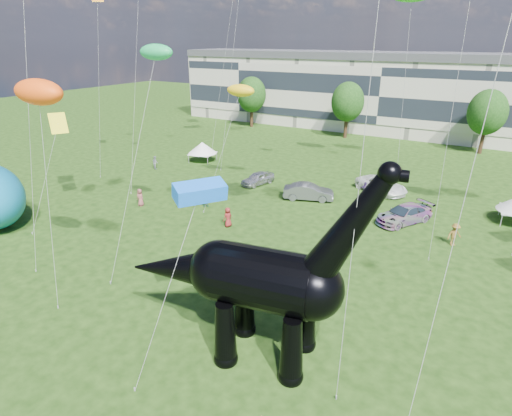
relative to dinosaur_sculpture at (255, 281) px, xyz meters
The scene contains 13 objects.
ground 4.82m from the dinosaur_sculpture, 144.47° to the right, with size 220.00×220.00×0.00m, color #16330C.
terrace_row 61.51m from the dinosaur_sculpture, 99.19° to the left, with size 78.00×11.00×12.00m, color beige.
tree_far_left 60.74m from the dinosaur_sculpture, 121.62° to the left, with size 5.20×5.20×9.44m.
tree_mid_left 53.55m from the dinosaur_sculpture, 104.97° to the left, with size 5.20×5.20×9.44m.
tree_mid_right 52.10m from the dinosaur_sculpture, 83.19° to the left, with size 5.20×5.20×9.44m.
dinosaur_sculpture is the anchor object (origin of this frame).
car_silver 27.63m from the dinosaur_sculpture, 120.38° to the left, with size 1.69×4.20×1.43m, color silver.
car_grey 23.48m from the dinosaur_sculpture, 107.55° to the left, with size 1.75×5.03×1.66m, color slate.
car_white 28.38m from the dinosaur_sculpture, 92.59° to the left, with size 2.65×5.75×1.60m, color white.
car_dark 21.64m from the dinosaur_sculpture, 82.70° to the left, with size 2.25×5.54×1.61m, color #595960.
gazebo_left 37.74m from the dinosaur_sculpture, 131.65° to the left, with size 4.38×4.38×2.60m.
visitors 16.04m from the dinosaur_sculpture, 98.11° to the left, with size 50.97×35.54×1.87m.
kites 24.12m from the dinosaur_sculpture, 88.95° to the left, with size 64.02×39.05×27.88m.
Camera 1 is at (11.18, -14.24, 15.37)m, focal length 30.00 mm.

